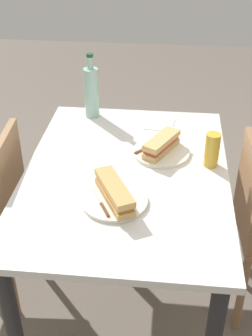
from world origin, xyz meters
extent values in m
plane|color=#6B6056|center=(0.00, 0.00, 0.00)|extent=(8.00, 8.00, 0.00)
cube|color=silver|center=(0.00, 0.00, 0.73)|extent=(1.17, 0.84, 0.03)
cylinder|color=#262628|center=(0.53, -0.36, 0.36)|extent=(0.06, 0.06, 0.71)
cylinder|color=#262628|center=(-0.53, 0.36, 0.36)|extent=(0.06, 0.06, 0.71)
cylinder|color=#262628|center=(0.53, 0.36, 0.36)|extent=(0.06, 0.06, 0.71)
cube|color=#936B47|center=(0.01, 0.52, 0.66)|extent=(0.38, 0.05, 0.40)
cylinder|color=#936B47|center=(0.19, 0.53, 0.22)|extent=(0.04, 0.04, 0.44)
cylinder|color=#936B47|center=(-0.17, 0.51, 0.22)|extent=(0.04, 0.04, 0.44)
cube|color=#936B47|center=(0.04, -0.52, 0.66)|extent=(0.38, 0.04, 0.40)
cylinder|color=#936B47|center=(-0.14, -0.53, 0.22)|extent=(0.04, 0.04, 0.44)
cylinder|color=#936B47|center=(0.22, -0.52, 0.22)|extent=(0.04, 0.04, 0.44)
cylinder|color=silver|center=(-0.21, 0.02, 0.75)|extent=(0.25, 0.25, 0.01)
cube|color=tan|center=(-0.21, 0.02, 0.77)|extent=(0.26, 0.18, 0.02)
cube|color=#CC8438|center=(-0.21, 0.02, 0.79)|extent=(0.24, 0.16, 0.02)
cube|color=tan|center=(-0.21, 0.02, 0.82)|extent=(0.26, 0.18, 0.02)
cube|color=silver|center=(-0.20, 0.09, 0.76)|extent=(0.09, 0.06, 0.00)
cube|color=#59331E|center=(-0.28, 0.05, 0.76)|extent=(0.08, 0.05, 0.01)
cylinder|color=silver|center=(0.16, -0.14, 0.75)|extent=(0.25, 0.25, 0.01)
cube|color=tan|center=(0.16, -0.14, 0.77)|extent=(0.22, 0.16, 0.02)
cube|color=#B74C3D|center=(0.16, -0.14, 0.79)|extent=(0.20, 0.15, 0.02)
cube|color=tan|center=(0.16, -0.14, 0.82)|extent=(0.22, 0.16, 0.02)
cube|color=silver|center=(0.21, -0.12, 0.76)|extent=(0.08, 0.08, 0.00)
cube|color=#59331E|center=(0.15, -0.05, 0.76)|extent=(0.06, 0.06, 0.01)
cylinder|color=#99C6B7|center=(0.50, 0.22, 0.87)|extent=(0.07, 0.07, 0.25)
cylinder|color=#99C6B7|center=(0.50, 0.22, 1.02)|extent=(0.03, 0.03, 0.06)
cylinder|color=#19472D|center=(0.50, 0.22, 1.06)|extent=(0.03, 0.03, 0.02)
cylinder|color=gold|center=(0.09, -0.35, 0.82)|extent=(0.06, 0.06, 0.15)
cube|color=white|center=(0.44, -0.12, 0.75)|extent=(0.16, 0.16, 0.00)
camera|label=1|loc=(-1.53, -0.16, 1.78)|focal=47.93mm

